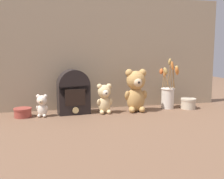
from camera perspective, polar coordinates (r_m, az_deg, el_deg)
name	(u,v)px	position (r m, az deg, el deg)	size (l,w,h in m)	color
ground_plane	(113,113)	(1.80, 0.15, -4.72)	(4.00, 4.00, 0.00)	brown
backdrop_wall	(107,53)	(1.91, -1.03, 7.34)	(1.62, 0.02, 0.75)	gray
teddy_bear_large	(136,90)	(1.81, 4.86, -0.01)	(0.15, 0.14, 0.28)	tan
teddy_bear_medium	(105,98)	(1.76, -1.53, -1.73)	(0.10, 0.10, 0.19)	#DBBC84
teddy_bear_small	(42,105)	(1.73, -14.04, -3.10)	(0.08, 0.07, 0.14)	beige
flower_vase	(168,93)	(1.95, 11.30, -0.79)	(0.13, 0.13, 0.34)	silver
vintage_radio	(73,92)	(1.76, -7.84, -0.52)	(0.20, 0.13, 0.28)	black
decorative_tin_tall	(188,103)	(1.98, 15.21, -2.73)	(0.10, 0.10, 0.07)	beige
decorative_tin_short	(23,113)	(1.76, -17.67, -4.48)	(0.11, 0.11, 0.06)	#993D33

